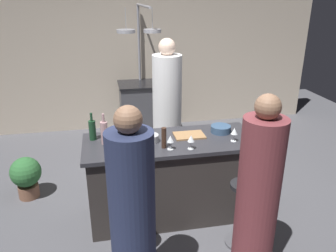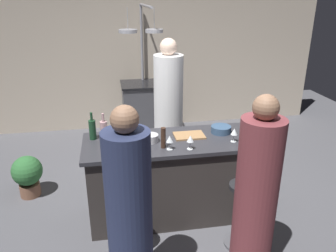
{
  "view_description": "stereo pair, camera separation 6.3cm",
  "coord_description": "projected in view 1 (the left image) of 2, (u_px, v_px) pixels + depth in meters",
  "views": [
    {
      "loc": [
        -0.65,
        -3.12,
        2.32
      ],
      "look_at": [
        0.0,
        0.15,
        1.0
      ],
      "focal_mm": 35.96,
      "sensor_mm": 36.0,
      "label": 1
    },
    {
      "loc": [
        -0.58,
        -3.13,
        2.32
      ],
      "look_at": [
        0.0,
        0.15,
        1.0
      ],
      "focal_mm": 35.96,
      "sensor_mm": 36.0,
      "label": 2
    }
  ],
  "objects": [
    {
      "name": "ground_plane",
      "position": [
        171.0,
        213.0,
        3.81
      ],
      "size": [
        9.0,
        9.0,
        0.0
      ],
      "primitive_type": "plane",
      "color": "#4C4C51"
    },
    {
      "name": "back_wall",
      "position": [
        138.0,
        55.0,
        5.93
      ],
      "size": [
        6.4,
        0.16,
        2.6
      ],
      "primitive_type": "cube",
      "color": "#BCAD99",
      "rests_on": "ground_plane"
    },
    {
      "name": "kitchen_island",
      "position": [
        171.0,
        178.0,
        3.65
      ],
      "size": [
        1.8,
        0.72,
        0.9
      ],
      "color": "#332D2B",
      "rests_on": "ground_plane"
    },
    {
      "name": "stove_range",
      "position": [
        143.0,
        108.0,
        5.88
      ],
      "size": [
        0.8,
        0.64,
        0.89
      ],
      "color": "#47474C",
      "rests_on": "ground_plane"
    },
    {
      "name": "chef",
      "position": [
        167.0,
        112.0,
        4.48
      ],
      "size": [
        0.38,
        0.38,
        1.81
      ],
      "color": "white",
      "rests_on": "ground_plane"
    },
    {
      "name": "bar_stool_left",
      "position": [
        125.0,
        226.0,
        3.01
      ],
      "size": [
        0.28,
        0.28,
        0.68
      ],
      "color": "#4C4C51",
      "rests_on": "ground_plane"
    },
    {
      "name": "guest_left",
      "position": [
        133.0,
        217.0,
        2.51
      ],
      "size": [
        0.35,
        0.35,
        1.64
      ],
      "color": "#262D4C",
      "rests_on": "ground_plane"
    },
    {
      "name": "bar_stool_right",
      "position": [
        242.0,
        211.0,
        3.21
      ],
      "size": [
        0.28,
        0.28,
        0.68
      ],
      "color": "#4C4C51",
      "rests_on": "ground_plane"
    },
    {
      "name": "guest_right",
      "position": [
        258.0,
        198.0,
        2.75
      ],
      "size": [
        0.35,
        0.35,
        1.64
      ],
      "color": "brown",
      "rests_on": "ground_plane"
    },
    {
      "name": "overhead_pot_rack",
      "position": [
        140.0,
        44.0,
        5.05
      ],
      "size": [
        0.59,
        1.4,
        2.17
      ],
      "color": "gray",
      "rests_on": "ground_plane"
    },
    {
      "name": "potted_plant",
      "position": [
        26.0,
        175.0,
        4.01
      ],
      "size": [
        0.36,
        0.36,
        0.52
      ],
      "color": "brown",
      "rests_on": "ground_plane"
    },
    {
      "name": "cutting_board",
      "position": [
        189.0,
        135.0,
        3.58
      ],
      "size": [
        0.32,
        0.22,
        0.02
      ],
      "primitive_type": "cube",
      "color": "#997047",
      "rests_on": "kitchen_island"
    },
    {
      "name": "pepper_mill",
      "position": [
        164.0,
        138.0,
        3.28
      ],
      "size": [
        0.05,
        0.05,
        0.21
      ],
      "primitive_type": "cylinder",
      "color": "#382319",
      "rests_on": "kitchen_island"
    },
    {
      "name": "wine_bottle_green",
      "position": [
        92.0,
        130.0,
        3.46
      ],
      "size": [
        0.07,
        0.07,
        0.29
      ],
      "color": "#193D23",
      "rests_on": "kitchen_island"
    },
    {
      "name": "wine_bottle_dark",
      "position": [
        250.0,
        131.0,
        3.37
      ],
      "size": [
        0.07,
        0.07,
        0.33
      ],
      "color": "black",
      "rests_on": "kitchen_island"
    },
    {
      "name": "wine_bottle_rose",
      "position": [
        104.0,
        132.0,
        3.36
      ],
      "size": [
        0.07,
        0.07,
        0.32
      ],
      "color": "#B78C8E",
      "rests_on": "kitchen_island"
    },
    {
      "name": "wine_glass_by_chef",
      "position": [
        234.0,
        132.0,
        3.42
      ],
      "size": [
        0.07,
        0.07,
        0.15
      ],
      "color": "silver",
      "rests_on": "kitchen_island"
    },
    {
      "name": "wine_glass_near_right_guest",
      "position": [
        170.0,
        140.0,
        3.24
      ],
      "size": [
        0.07,
        0.07,
        0.15
      ],
      "color": "silver",
      "rests_on": "kitchen_island"
    },
    {
      "name": "wine_glass_near_left_guest",
      "position": [
        191.0,
        139.0,
        3.25
      ],
      "size": [
        0.07,
        0.07,
        0.15
      ],
      "color": "silver",
      "rests_on": "kitchen_island"
    },
    {
      "name": "mixing_bowl_ceramic",
      "position": [
        129.0,
        142.0,
        3.34
      ],
      "size": [
        0.21,
        0.21,
        0.08
      ],
      "primitive_type": "cylinder",
      "color": "silver",
      "rests_on": "kitchen_island"
    },
    {
      "name": "mixing_bowl_blue",
      "position": [
        221.0,
        129.0,
        3.67
      ],
      "size": [
        0.22,
        0.22,
        0.07
      ],
      "primitive_type": "cylinder",
      "color": "#334C6B",
      "rests_on": "kitchen_island"
    },
    {
      "name": "mixing_bowl_steel",
      "position": [
        151.0,
        138.0,
        3.43
      ],
      "size": [
        0.16,
        0.16,
        0.08
      ],
      "primitive_type": "cylinder",
      "color": "#B7B7BC",
      "rests_on": "kitchen_island"
    }
  ]
}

